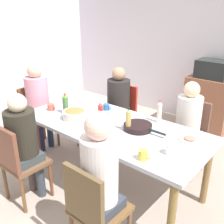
{
  "coord_description": "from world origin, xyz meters",
  "views": [
    {
      "loc": [
        1.67,
        -1.99,
        1.97
      ],
      "look_at": [
        0.0,
        0.0,
        0.91
      ],
      "focal_mm": 42.16,
      "sensor_mm": 36.0,
      "label": 1
    }
  ],
  "objects_px": {
    "microwave": "(213,69)",
    "side_cabinet": "(208,104)",
    "chair_4": "(93,208)",
    "cup_2": "(110,138)",
    "plate_2": "(190,139)",
    "bottle_2": "(159,112)",
    "person_4": "(101,175)",
    "cup_3": "(107,107)",
    "dining_table": "(112,131)",
    "bowl_0": "(75,114)",
    "plate_1": "(105,115)",
    "cup_5": "(171,149)",
    "plate_0": "(93,126)",
    "chair_2": "(18,160)",
    "person_1": "(188,121)",
    "person_3": "(38,99)",
    "bottle_3": "(66,104)",
    "cup_4": "(107,130)",
    "bottle_1": "(128,120)",
    "chair_0": "(122,112)",
    "person_0": "(118,100)",
    "cup_1": "(51,107)",
    "serving_pan": "(138,127)",
    "chair_1": "(189,132)",
    "chair_3": "(36,113)",
    "cup_0": "(143,155)",
    "person_2": "(23,139)"
  },
  "relations": [
    {
      "from": "person_3",
      "to": "microwave",
      "type": "xyz_separation_m",
      "value": [
        1.62,
        2.13,
        0.29
      ]
    },
    {
      "from": "chair_1",
      "to": "chair_3",
      "type": "distance_m",
      "value": 2.15
    },
    {
      "from": "chair_4",
      "to": "cup_4",
      "type": "bearing_deg",
      "value": 123.47
    },
    {
      "from": "person_4",
      "to": "plate_1",
      "type": "xyz_separation_m",
      "value": [
        -0.75,
        0.9,
        0.01
      ]
    },
    {
      "from": "chair_0",
      "to": "cup_5",
      "type": "relative_size",
      "value": 7.33
    },
    {
      "from": "person_3",
      "to": "side_cabinet",
      "type": "relative_size",
      "value": 1.4
    },
    {
      "from": "chair_3",
      "to": "plate_0",
      "type": "relative_size",
      "value": 4.38
    },
    {
      "from": "plate_1",
      "to": "cup_1",
      "type": "relative_size",
      "value": 1.97
    },
    {
      "from": "chair_2",
      "to": "cup_3",
      "type": "xyz_separation_m",
      "value": [
        0.2,
        1.15,
        0.29
      ]
    },
    {
      "from": "person_3",
      "to": "person_4",
      "type": "xyz_separation_m",
      "value": [
        1.88,
        -0.76,
        0.01
      ]
    },
    {
      "from": "microwave",
      "to": "bottle_1",
      "type": "bearing_deg",
      "value": -91.18
    },
    {
      "from": "dining_table",
      "to": "chair_4",
      "type": "bearing_deg",
      "value": -58.14
    },
    {
      "from": "chair_2",
      "to": "chair_1",
      "type": "bearing_deg",
      "value": 58.14
    },
    {
      "from": "person_4",
      "to": "side_cabinet",
      "type": "relative_size",
      "value": 1.44
    },
    {
      "from": "cup_5",
      "to": "person_0",
      "type": "bearing_deg",
      "value": 145.59
    },
    {
      "from": "person_4",
      "to": "bottle_3",
      "type": "height_order",
      "value": "person_4"
    },
    {
      "from": "person_2",
      "to": "person_3",
      "type": "bearing_deg",
      "value": 137.08
    },
    {
      "from": "microwave",
      "to": "side_cabinet",
      "type": "bearing_deg",
      "value": 0.0
    },
    {
      "from": "person_0",
      "to": "cup_0",
      "type": "height_order",
      "value": "person_0"
    },
    {
      "from": "person_4",
      "to": "microwave",
      "type": "xyz_separation_m",
      "value": [
        -0.26,
        2.9,
        0.27
      ]
    },
    {
      "from": "person_4",
      "to": "plate_2",
      "type": "height_order",
      "value": "person_4"
    },
    {
      "from": "chair_0",
      "to": "chair_2",
      "type": "relative_size",
      "value": 1.0
    },
    {
      "from": "dining_table",
      "to": "person_3",
      "type": "distance_m",
      "value": 1.35
    },
    {
      "from": "chair_1",
      "to": "plate_1",
      "type": "relative_size",
      "value": 3.72
    },
    {
      "from": "dining_table",
      "to": "bowl_0",
      "type": "distance_m",
      "value": 0.48
    },
    {
      "from": "plate_2",
      "to": "bottle_2",
      "type": "distance_m",
      "value": 0.5
    },
    {
      "from": "microwave",
      "to": "bottle_2",
      "type": "bearing_deg",
      "value": -87.23
    },
    {
      "from": "person_2",
      "to": "bottle_1",
      "type": "height_order",
      "value": "person_2"
    },
    {
      "from": "plate_0",
      "to": "cup_4",
      "type": "xyz_separation_m",
      "value": [
        0.21,
        -0.01,
        0.03
      ]
    },
    {
      "from": "person_0",
      "to": "microwave",
      "type": "height_order",
      "value": "person_0"
    },
    {
      "from": "plate_1",
      "to": "plate_2",
      "type": "relative_size",
      "value": 1.19
    },
    {
      "from": "dining_table",
      "to": "chair_2",
      "type": "xyz_separation_m",
      "value": [
        -0.53,
        -0.85,
        -0.17
      ]
    },
    {
      "from": "cup_5",
      "to": "bottle_2",
      "type": "bearing_deg",
      "value": 129.54
    },
    {
      "from": "plate_2",
      "to": "cup_3",
      "type": "bearing_deg",
      "value": 175.67
    },
    {
      "from": "bottle_1",
      "to": "bottle_3",
      "type": "bearing_deg",
      "value": -173.57
    },
    {
      "from": "plate_0",
      "to": "cup_3",
      "type": "bearing_deg",
      "value": 114.82
    },
    {
      "from": "chair_0",
      "to": "serving_pan",
      "type": "bearing_deg",
      "value": -43.26
    },
    {
      "from": "bottle_3",
      "to": "cup_2",
      "type": "bearing_deg",
      "value": -12.52
    },
    {
      "from": "dining_table",
      "to": "person_1",
      "type": "distance_m",
      "value": 0.93
    },
    {
      "from": "cup_5",
      "to": "plate_0",
      "type": "bearing_deg",
      "value": -176.93
    },
    {
      "from": "chair_0",
      "to": "chair_2",
      "type": "bearing_deg",
      "value": -90.0
    },
    {
      "from": "bottle_3",
      "to": "cup_1",
      "type": "bearing_deg",
      "value": -167.22
    },
    {
      "from": "cup_0",
      "to": "cup_1",
      "type": "xyz_separation_m",
      "value": [
        -1.5,
        0.21,
        -0.01
      ]
    },
    {
      "from": "serving_pan",
      "to": "person_3",
      "type": "bearing_deg",
      "value": -176.94
    },
    {
      "from": "bottle_1",
      "to": "chair_0",
      "type": "bearing_deg",
      "value": 131.25
    },
    {
      "from": "chair_2",
      "to": "side_cabinet",
      "type": "distance_m",
      "value": 3.1
    },
    {
      "from": "chair_4",
      "to": "cup_2",
      "type": "distance_m",
      "value": 0.7
    },
    {
      "from": "plate_2",
      "to": "cup_2",
      "type": "bearing_deg",
      "value": -138.7
    },
    {
      "from": "person_4",
      "to": "cup_2",
      "type": "distance_m",
      "value": 0.56
    },
    {
      "from": "person_3",
      "to": "person_4",
      "type": "bearing_deg",
      "value": -22.09
    }
  ]
}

